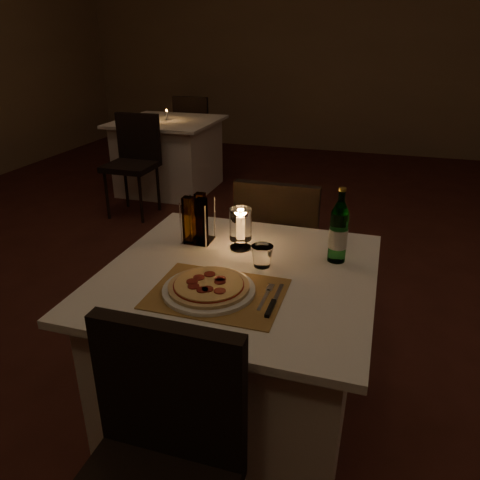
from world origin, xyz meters
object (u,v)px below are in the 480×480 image
(main_table, at_px, (239,351))
(hurricane_candle, at_px, (241,226))
(water_bottle, at_px, (338,232))
(plate, at_px, (209,290))
(neighbor_table_left, at_px, (169,155))
(tumbler, at_px, (262,256))
(pizza, at_px, (209,286))
(chair_far, at_px, (279,243))
(chair_near, at_px, (156,460))

(main_table, distance_m, hurricane_candle, 0.51)
(water_bottle, xyz_separation_m, hurricane_candle, (-0.39, -0.00, -0.02))
(plate, relative_size, neighbor_table_left, 0.32)
(plate, height_order, tumbler, tumbler)
(pizza, bearing_deg, water_bottle, 44.46)
(chair_far, bearing_deg, chair_near, -90.00)
(chair_far, height_order, water_bottle, water_bottle)
(chair_far, relative_size, tumbler, 10.77)
(neighbor_table_left, bearing_deg, chair_far, -52.92)
(chair_near, distance_m, tumbler, 0.82)
(pizza, bearing_deg, neighbor_table_left, 117.64)
(chair_near, bearing_deg, pizza, 95.36)
(chair_far, height_order, hurricane_candle, hurricane_candle)
(tumbler, distance_m, neighbor_table_left, 3.40)
(tumbler, xyz_separation_m, water_bottle, (0.27, 0.13, 0.08))
(tumbler, height_order, water_bottle, water_bottle)
(plate, relative_size, water_bottle, 1.08)
(plate, height_order, hurricane_candle, hurricane_candle)
(pizza, height_order, water_bottle, water_bottle)
(main_table, relative_size, chair_far, 1.11)
(water_bottle, bearing_deg, main_table, -149.25)
(main_table, xyz_separation_m, tumbler, (0.07, 0.07, 0.41))
(main_table, relative_size, water_bottle, 3.36)
(chair_near, distance_m, pizza, 0.58)
(chair_near, xyz_separation_m, hurricane_candle, (-0.05, 0.91, 0.29))
(main_table, relative_size, neighbor_table_left, 1.00)
(hurricane_candle, bearing_deg, neighbor_table_left, 120.73)
(hurricane_candle, relative_size, neighbor_table_left, 0.17)
(pizza, distance_m, water_bottle, 0.55)
(pizza, height_order, hurricane_candle, hurricane_candle)
(plate, distance_m, neighbor_table_left, 3.55)
(pizza, bearing_deg, hurricane_candle, 90.35)
(pizza, xyz_separation_m, neighbor_table_left, (-1.64, 3.13, -0.39))
(chair_near, relative_size, tumbler, 10.77)
(plate, distance_m, water_bottle, 0.56)
(chair_near, relative_size, chair_far, 1.00)
(water_bottle, bearing_deg, neighbor_table_left, 126.43)
(plate, distance_m, tumbler, 0.28)
(water_bottle, bearing_deg, plate, -135.54)
(tumbler, distance_m, hurricane_candle, 0.19)
(chair_far, height_order, tumbler, chair_far)
(chair_far, bearing_deg, neighbor_table_left, 127.08)
(hurricane_candle, bearing_deg, pizza, -89.65)
(chair_far, distance_m, tumbler, 0.69)
(main_table, height_order, chair_far, chair_far)
(plate, bearing_deg, chair_near, -84.65)
(plate, bearing_deg, neighbor_table_left, 117.65)
(tumbler, bearing_deg, hurricane_candle, 134.59)
(pizza, relative_size, water_bottle, 0.94)
(chair_near, height_order, pizza, chair_near)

